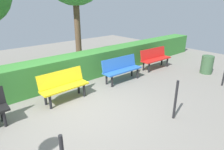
# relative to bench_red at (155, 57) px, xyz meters

# --- Properties ---
(ground_plane) EXTENTS (18.20, 18.20, 0.00)m
(ground_plane) POSITION_rel_bench_red_xyz_m (4.26, 0.92, -0.48)
(ground_plane) COLOR gray
(bench_red) EXTENTS (1.54, 0.53, 0.86)m
(bench_red) POSITION_rel_bench_red_xyz_m (0.00, 0.00, 0.00)
(bench_red) COLOR red
(bench_red) RESTS_ON ground_plane
(bench_blue) EXTENTS (1.56, 0.50, 0.86)m
(bench_blue) POSITION_rel_bench_red_xyz_m (2.09, 0.09, 0.00)
(bench_blue) COLOR blue
(bench_blue) RESTS_ON ground_plane
(bench_yellow) EXTENTS (1.40, 0.50, 0.86)m
(bench_yellow) POSITION_rel_bench_red_xyz_m (4.37, 0.06, -0.00)
(bench_yellow) COLOR yellow
(bench_yellow) RESTS_ON ground_plane
(hedge_row) EXTENTS (14.20, 0.79, 0.95)m
(hedge_row) POSITION_rel_bench_red_xyz_m (3.26, -1.06, -0.01)
(hedge_row) COLOR #387F33
(hedge_row) RESTS_ON ground_plane
(railing_post_mid) EXTENTS (0.06, 0.06, 1.00)m
(railing_post_mid) POSITION_rel_bench_red_xyz_m (2.83, 2.72, 0.02)
(railing_post_mid) COLOR black
(railing_post_mid) RESTS_ON ground_plane
(trash_bin) EXTENTS (0.45, 0.45, 0.72)m
(trash_bin) POSITION_rel_bench_red_xyz_m (-1.05, 1.78, -0.12)
(trash_bin) COLOR #385938
(trash_bin) RESTS_ON ground_plane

